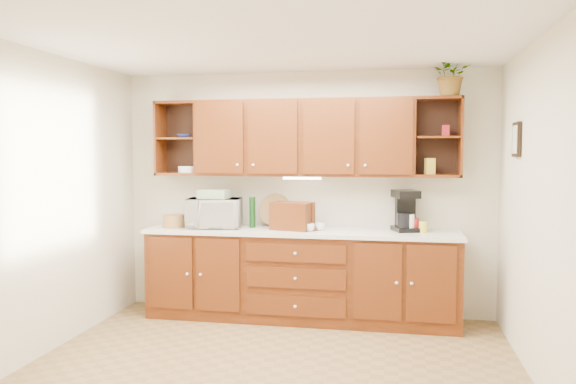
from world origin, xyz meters
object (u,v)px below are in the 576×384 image
at_px(microwave, 214,213).
at_px(potted_plant, 451,74).
at_px(coffee_maker, 405,211).
at_px(bread_box, 292,216).

distance_m(microwave, potted_plant, 2.80).
bearing_deg(coffee_maker, microwave, 165.09).
bearing_deg(microwave, bread_box, -9.89).
relative_size(microwave, bread_box, 1.38).
distance_m(microwave, bread_box, 0.85).
bearing_deg(coffee_maker, potted_plant, -23.85).
height_order(microwave, bread_box, microwave).
distance_m(bread_box, coffee_maker, 1.16).
relative_size(bread_box, coffee_maker, 0.97).
xyz_separation_m(microwave, bread_box, (0.85, -0.02, -0.01)).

